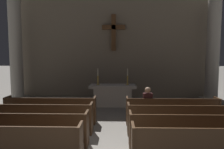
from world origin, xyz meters
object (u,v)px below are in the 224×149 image
pew_right_row_3 (180,119)px  candlestick_right (127,80)px  pew_right_row_1 (206,147)px  pew_right_row_4 (172,111)px  pew_left_row_3 (41,118)px  lone_worshipper (147,104)px  column_right_third (213,42)px  pew_left_row_1 (9,144)px  pew_left_row_4 (51,110)px  column_left_third (16,43)px  altar (113,95)px  candlestick_left (98,79)px  pew_left_row_2 (28,129)px  pew_right_row_2 (191,130)px

pew_right_row_3 → candlestick_right: (-1.45, 3.60, 0.79)m
pew_right_row_1 → pew_right_row_4: bearing=90.0°
pew_left_row_3 → lone_worshipper: size_ratio=2.43×
column_right_third → pew_left_row_1: bearing=-138.0°
pew_left_row_4 → column_left_third: bearing=129.2°
pew_left_row_4 → altar: 3.39m
pew_left_row_4 → lone_worshipper: 3.44m
candlestick_right → pew_right_row_1: bearing=-75.4°
candlestick_left → candlestick_right: bearing=0.0°
pew_left_row_2 → pew_right_row_3: size_ratio=1.00×
pew_right_row_1 → pew_right_row_2: bearing=90.0°
pew_left_row_1 → candlestick_right: (2.85, 5.55, 0.79)m
pew_left_row_2 → pew_right_row_1: bearing=-12.8°
pew_right_row_2 → column_right_third: 6.71m
pew_right_row_2 → column_right_third: (2.88, 5.49, 2.58)m
pew_left_row_2 → pew_right_row_3: 4.40m
pew_left_row_1 → column_left_third: (-2.88, 6.46, 2.58)m
pew_left_row_2 → altar: bearing=64.9°
pew_left_row_3 → column_left_third: bearing=122.6°
pew_right_row_2 → candlestick_left: bearing=121.9°
altar → pew_right_row_1: bearing=-68.8°
pew_right_row_1 → altar: 5.95m
pew_left_row_3 → altar: (2.15, 3.60, 0.06)m
candlestick_left → candlestick_right: same height
pew_right_row_3 → pew_right_row_4: size_ratio=1.00×
pew_right_row_2 → column_left_third: (-7.17, 5.49, 2.58)m
pew_right_row_4 → column_right_third: bearing=50.8°
pew_left_row_4 → lone_worshipper: (3.43, 0.04, 0.22)m
candlestick_left → lone_worshipper: 3.31m
candlestick_right → lone_worshipper: bearing=-77.2°
pew_right_row_4 → lone_worshipper: bearing=177.5°
column_right_third → candlestick_left: column_right_third is taller
pew_left_row_1 → pew_right_row_4: size_ratio=1.00×
altar → lone_worshipper: bearing=-63.5°
pew_right_row_4 → candlestick_right: size_ratio=4.12×
pew_left_row_3 → pew_right_row_1: size_ratio=1.00×
pew_left_row_2 → column_left_third: (-2.88, 5.49, 2.58)m
pew_left_row_2 → pew_left_row_4: (0.00, 1.95, 0.00)m
column_left_third → lone_worshipper: bearing=-29.0°
pew_left_row_1 → altar: 5.95m
pew_right_row_4 → altar: (-2.15, 2.62, 0.06)m
pew_left_row_4 → pew_right_row_1: same height
pew_left_row_1 → pew_left_row_3: size_ratio=1.00×
altar → pew_right_row_4: bearing=-50.7°
altar → candlestick_left: candlestick_left is taller
pew_right_row_1 → candlestick_right: candlestick_right is taller
pew_left_row_1 → pew_right_row_1: bearing=0.0°
column_left_third → column_right_third: bearing=0.0°
pew_left_row_4 → pew_right_row_1: (4.29, -2.93, 0.00)m
pew_right_row_3 → pew_left_row_1: bearing=-155.6°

